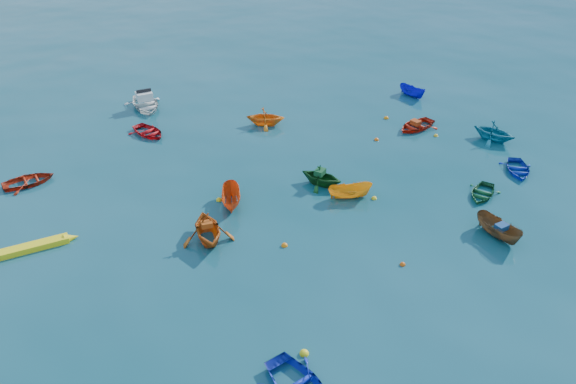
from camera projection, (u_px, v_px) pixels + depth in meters
name	position (u px, v px, depth m)	size (l,w,h in m)	color
ground	(334.00, 243.00, 28.98)	(160.00, 160.00, 0.00)	#0A434E
sampan_brown_mid	(497.00, 236.00, 29.48)	(1.08, 2.87, 1.11)	brown
dinghy_blue_se	(517.00, 172.00, 35.36)	(2.01, 2.81, 0.58)	#0D2AAE
dinghy_orange_w	(208.00, 240.00, 29.22)	(2.72, 3.15, 1.66)	#BD5211
sampan_yellow_mid	(350.00, 197.00, 32.75)	(0.98, 2.59, 1.00)	orange
dinghy_green_e	(482.00, 195.00, 32.95)	(1.86, 2.60, 0.54)	#14562D
dinghy_cyan_se	(492.00, 140.00, 39.13)	(2.50, 2.90, 1.52)	teal
dinghy_red_nw	(29.00, 184.00, 34.09)	(2.13, 2.98, 0.62)	#AB240E
sampan_orange_n	(232.00, 205.00, 32.07)	(1.08, 2.87, 1.11)	#D54914
dinghy_green_n	(321.00, 184.00, 34.01)	(2.23, 2.58, 1.36)	#104819
dinghy_red_ne	(416.00, 128.00, 40.79)	(2.29, 3.20, 0.66)	red
sampan_blue_far	(412.00, 96.00, 46.04)	(0.96, 2.56, 0.99)	#0E0EB0
dinghy_red_far	(149.00, 134.00, 39.92)	(2.16, 3.02, 0.63)	red
dinghy_orange_far	(266.00, 125.00, 41.30)	(2.38, 2.76, 1.45)	orange
kayak_yellow	(34.00, 249.00, 28.56)	(0.61, 4.10, 0.42)	yellow
motorboat_white	(146.00, 108.00, 43.99)	(2.89, 4.04, 1.44)	white
tarp_blue_a	(502.00, 227.00, 29.00)	(0.62, 0.47, 0.30)	navy
tarp_orange_a	(207.00, 224.00, 28.75)	(0.57, 0.43, 0.28)	#BC4B13
tarp_green_b	(320.00, 172.00, 33.61)	(0.68, 0.52, 0.33)	#134D26
tarp_orange_b	(416.00, 122.00, 40.47)	(0.67, 0.51, 0.32)	#B03B12
buoy_ye_a	(304.00, 354.00, 22.66)	(0.39, 0.39, 0.39)	yellow
buoy_or_b	(403.00, 265.00, 27.48)	(0.29, 0.29, 0.29)	#D9510B
buoy_or_c	(285.00, 246.00, 28.79)	(0.34, 0.34, 0.34)	orange
buoy_ye_c	(374.00, 199.00, 32.63)	(0.32, 0.32, 0.32)	yellow
buoy_or_d	(386.00, 118.00, 42.26)	(0.37, 0.37, 0.37)	orange
buoy_ye_d	(219.00, 200.00, 32.49)	(0.36, 0.36, 0.36)	yellow
buoy_or_e	(376.00, 140.00, 39.15)	(0.33, 0.33, 0.33)	#F65D0D
buoy_ye_e	(436.00, 136.00, 39.70)	(0.31, 0.31, 0.31)	yellow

